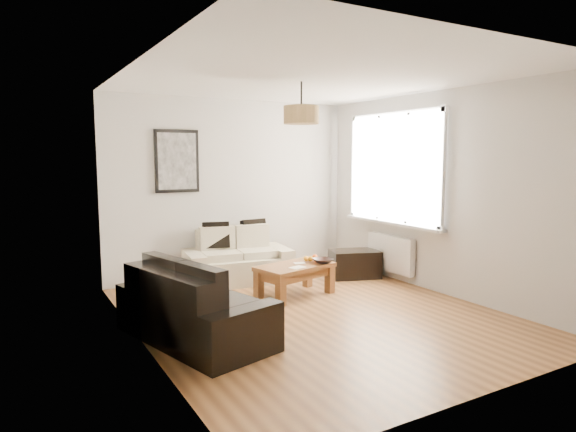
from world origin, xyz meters
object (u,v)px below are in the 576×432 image
loveseat_cream (238,256)px  ottoman (355,264)px  coffee_table (295,280)px  sofa_leather (195,303)px

loveseat_cream → ottoman: loveseat_cream is taller
coffee_table → ottoman: 1.33m
sofa_leather → coffee_table: (1.62, 0.83, -0.16)m
loveseat_cream → sofa_leather: size_ratio=0.88×
loveseat_cream → ottoman: bearing=-13.5°
sofa_leather → ottoman: bearing=-81.5°
loveseat_cream → sofa_leather: bearing=-116.8°
loveseat_cream → ottoman: (1.60, -0.62, -0.16)m
sofa_leather → loveseat_cream: bearing=-49.4°
loveseat_cream → coffee_table: 1.10m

